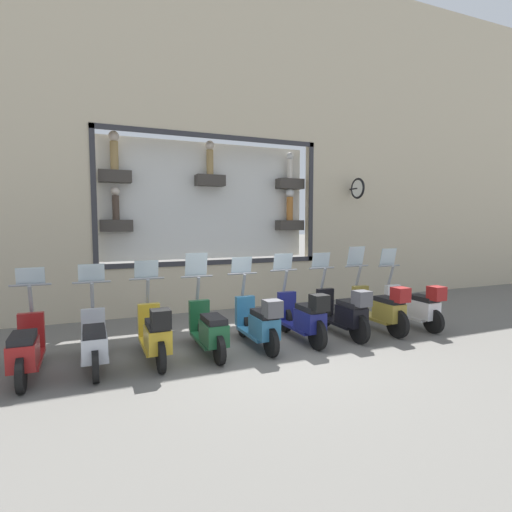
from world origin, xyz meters
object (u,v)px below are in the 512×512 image
at_px(scooter_navy_3, 304,317).
at_px(scooter_yellow_6, 155,334).
at_px(scooter_black_2, 344,312).
at_px(scooter_white_0, 415,306).
at_px(scooter_red_8, 26,349).
at_px(scooter_teal_4, 259,323).
at_px(scooter_olive_1, 381,308).
at_px(scooter_green_5, 209,329).
at_px(scooter_silver_7, 94,342).

xyz_separation_m(scooter_navy_3, scooter_yellow_6, (-0.01, 2.74, -0.02)).
xyz_separation_m(scooter_black_2, scooter_navy_3, (-0.00, 0.91, -0.00)).
bearing_deg(scooter_white_0, scooter_navy_3, 89.86).
bearing_deg(scooter_red_8, scooter_navy_3, -90.65).
relative_size(scooter_white_0, scooter_navy_3, 0.99).
relative_size(scooter_navy_3, scooter_teal_4, 1.01).
bearing_deg(scooter_white_0, scooter_red_8, 89.54).
height_order(scooter_white_0, scooter_red_8, scooter_white_0).
xyz_separation_m(scooter_olive_1, scooter_teal_4, (-0.01, 2.74, -0.02)).
bearing_deg(scooter_navy_3, scooter_yellow_6, 90.19).
relative_size(scooter_black_2, scooter_navy_3, 1.00).
relative_size(scooter_black_2, scooter_yellow_6, 1.01).
xyz_separation_m(scooter_teal_4, scooter_green_5, (0.06, 0.91, -0.04)).
height_order(scooter_yellow_6, scooter_silver_7, scooter_yellow_6).
relative_size(scooter_white_0, scooter_yellow_6, 1.00).
xyz_separation_m(scooter_white_0, scooter_teal_4, (-0.00, 3.65, -0.00)).
xyz_separation_m(scooter_navy_3, scooter_silver_7, (0.05, 3.65, -0.07)).
bearing_deg(scooter_green_5, scooter_yellow_6, 94.00).
xyz_separation_m(scooter_navy_3, scooter_teal_4, (-0.01, 0.91, -0.02)).
xyz_separation_m(scooter_teal_4, scooter_silver_7, (0.06, 2.74, -0.05)).
height_order(scooter_green_5, scooter_silver_7, scooter_green_5).
xyz_separation_m(scooter_olive_1, scooter_black_2, (-0.00, 0.91, -0.01)).
bearing_deg(scooter_yellow_6, scooter_navy_3, -89.81).
bearing_deg(scooter_olive_1, scooter_silver_7, 89.53).
distance_m(scooter_teal_4, scooter_yellow_6, 1.82).
distance_m(scooter_olive_1, scooter_teal_4, 2.74).
distance_m(scooter_silver_7, scooter_red_8, 0.91).
height_order(scooter_white_0, scooter_green_5, scooter_green_5).
bearing_deg(scooter_black_2, scooter_white_0, -90.25).
height_order(scooter_white_0, scooter_black_2, scooter_white_0).
bearing_deg(scooter_yellow_6, scooter_white_0, -89.98).
bearing_deg(scooter_silver_7, scooter_olive_1, -90.47).
relative_size(scooter_olive_1, scooter_red_8, 1.01).
bearing_deg(scooter_white_0, scooter_green_5, 89.22).
xyz_separation_m(scooter_navy_3, scooter_green_5, (0.05, 1.82, -0.06)).
height_order(scooter_green_5, scooter_yellow_6, scooter_green_5).
distance_m(scooter_teal_4, scooter_red_8, 3.65).
height_order(scooter_white_0, scooter_silver_7, scooter_white_0).
bearing_deg(scooter_red_8, scooter_silver_7, -90.05).
distance_m(scooter_yellow_6, scooter_silver_7, 0.92).
height_order(scooter_teal_4, scooter_red_8, scooter_teal_4).
distance_m(scooter_olive_1, scooter_red_8, 6.38).
height_order(scooter_olive_1, scooter_green_5, scooter_olive_1).
xyz_separation_m(scooter_navy_3, scooter_red_8, (0.05, 4.56, -0.06)).
bearing_deg(scooter_green_5, scooter_olive_1, -90.78).
height_order(scooter_white_0, scooter_olive_1, scooter_olive_1).
distance_m(scooter_teal_4, scooter_green_5, 0.92).
xyz_separation_m(scooter_black_2, scooter_teal_4, (-0.01, 1.82, -0.02)).
height_order(scooter_black_2, scooter_teal_4, scooter_black_2).
relative_size(scooter_teal_4, scooter_red_8, 1.00).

